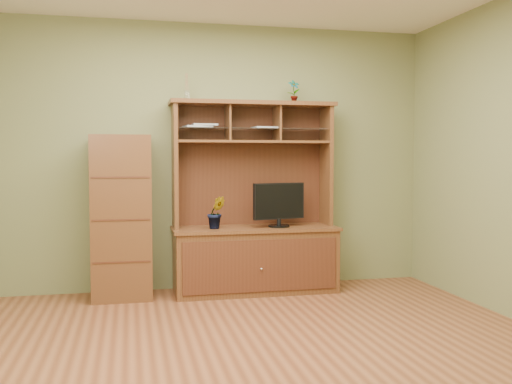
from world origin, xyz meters
name	(u,v)px	position (x,y,z in m)	size (l,w,h in m)	color
room	(255,156)	(0.00, 0.00, 1.35)	(4.54, 4.04, 2.74)	brown
media_hutch	(254,239)	(0.38, 1.73, 0.52)	(1.66, 0.61, 1.90)	#432213
monitor	(279,204)	(0.61, 1.65, 0.88)	(0.55, 0.21, 0.44)	black
orchid_plant	(216,212)	(-0.02, 1.65, 0.81)	(0.18, 0.14, 0.32)	#2E561D
top_plant	(294,91)	(0.80, 1.80, 2.02)	(0.12, 0.08, 0.23)	#346B25
reed_diffuser	(187,90)	(-0.28, 1.80, 2.00)	(0.05, 0.05, 0.27)	silver
magazines	(222,127)	(0.06, 1.81, 1.65)	(0.97, 0.24, 0.04)	#9F9FA4
side_cabinet	(122,217)	(-0.92, 1.73, 0.78)	(0.55, 0.50, 1.55)	#432213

